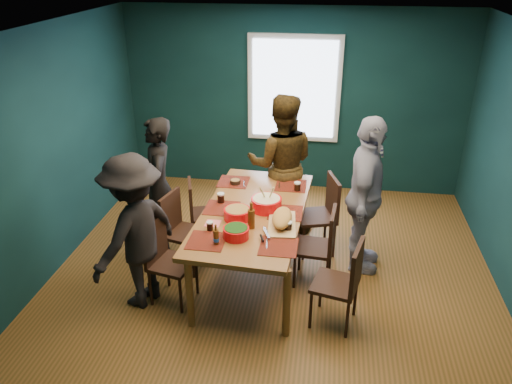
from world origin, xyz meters
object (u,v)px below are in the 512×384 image
Objects in this scene: person_right at (365,196)px; person_near_left at (135,232)px; chair_left_far at (199,209)px; chair_right_near at (345,279)px; person_back at (281,164)px; chair_left_mid at (179,225)px; cutting_board at (282,219)px; bowl_dumpling at (266,203)px; dining_table at (253,217)px; bowl_salad at (237,213)px; chair_right_far at (324,209)px; person_far_left at (159,186)px; bowl_herbs at (236,232)px; chair_left_near at (164,255)px; chair_right_mid at (322,242)px.

person_right is 1.11× the size of person_near_left.
chair_left_far is 0.94× the size of chair_right_near.
chair_left_far is 0.48× the size of person_back.
person_back reaches higher than chair_left_far.
chair_left_mid is 1.30m from cutting_board.
bowl_dumpling reaches higher than cutting_board.
bowl_salad reaches higher than dining_table.
chair_right_far reaches higher than cutting_board.
chair_right_far is 2.89× the size of bowl_dumpling.
person_near_left reaches higher than dining_table.
cutting_board is (1.54, -0.67, 0.04)m from person_far_left.
dining_table is 0.60m from bowl_herbs.
chair_right_far is 0.83m from person_back.
chair_left_near is at bearing -111.91° from chair_left_far.
person_near_left reaches higher than chair_right_near.
person_back reaches higher than chair_left_near.
dining_table is 8.43× the size of bowl_herbs.
person_right reaches higher than bowl_herbs.
dining_table is at bearing 82.11° from bowl_herbs.
chair_right_far is 1.40× the size of cutting_board.
chair_right_far is at bearing 49.55° from chair_left_near.
chair_left_mid is 1.06m from bowl_herbs.
chair_left_near is 0.50× the size of person_back.
person_back is at bearing 127.52° from chair_right_near.
chair_left_far is 1.27m from person_near_left.
chair_right_near is at bearing -65.64° from chair_right_mid.
chair_left_far is 3.07× the size of bowl_salad.
person_right is (0.44, 0.39, 0.39)m from chair_right_mid.
person_back is 1.36m from bowl_salad.
chair_left_mid is (-0.87, 0.03, -0.20)m from dining_table.
person_right reaches higher than person_far_left.
chair_right_far is at bearing 33.47° from chair_left_mid.
person_right is (0.45, -0.29, 0.35)m from chair_right_far.
chair_left_far is 0.90× the size of chair_right_far.
cutting_board is at bearing 91.46° from person_back.
cutting_board is at bearing -132.74° from chair_right_far.
chair_right_far is (1.63, 0.58, 0.03)m from chair_left_mid.
chair_left_far is at bearing 166.31° from chair_right_far.
bowl_dumpling reaches higher than bowl_salad.
chair_right_far reaches higher than chair_left_far.
chair_left_far is at bearing 91.34° from person_right.
person_far_left is at bearing 95.25° from person_right.
person_back is 1.39m from cutting_board.
bowl_salad is at bearing 71.14° from person_back.
person_near_left is at bearing -145.38° from dining_table.
bowl_salad is at bearing -120.68° from dining_table.
cutting_board is (0.20, -0.32, -0.01)m from bowl_dumpling.
chair_right_far is 1.99m from person_far_left.
bowl_herbs is at bearing -149.09° from cutting_board.
bowl_dumpling is (0.98, 0.63, 0.35)m from chair_left_near.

